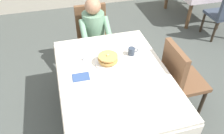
{
  "coord_description": "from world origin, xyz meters",
  "views": [
    {
      "loc": [
        -0.46,
        -1.61,
        2.23
      ],
      "look_at": [
        -0.01,
        0.06,
        0.79
      ],
      "focal_mm": 35.57,
      "sensor_mm": 36.0,
      "label": 1
    }
  ],
  "objects": [
    {
      "name": "fork_left_of_plate",
      "position": [
        -0.21,
        0.17,
        0.74
      ],
      "size": [
        0.01,
        0.18,
        0.0
      ],
      "primitive_type": "cube",
      "rotation": [
        0.0,
        0.0,
        1.57
      ],
      "color": "silver",
      "rests_on": "dining_table_main"
    },
    {
      "name": "spoon_near_edge",
      "position": [
        -0.02,
        -0.15,
        0.74
      ],
      "size": [
        0.15,
        0.02,
        0.0
      ],
      "primitive_type": "cube",
      "rotation": [
        0.0,
        0.0,
        0.01
      ],
      "color": "silver",
      "rests_on": "dining_table_main"
    },
    {
      "name": "dining_table_main",
      "position": [
        0.0,
        0.0,
        0.65
      ],
      "size": [
        1.12,
        1.52,
        0.74
      ],
      "color": "silver",
      "rests_on": "ground"
    },
    {
      "name": "cup_coffee",
      "position": [
        0.28,
        0.27,
        0.78
      ],
      "size": [
        0.11,
        0.08,
        0.08
      ],
      "color": "#333D4C",
      "rests_on": "dining_table_main"
    },
    {
      "name": "diner_person",
      "position": [
        -0.0,
        1.01,
        0.67
      ],
      "size": [
        0.4,
        0.43,
        1.12
      ],
      "rotation": [
        0.0,
        0.0,
        3.14
      ],
      "color": "gray",
      "rests_on": "ground"
    },
    {
      "name": "napkin_folded",
      "position": [
        -0.33,
        0.04,
        0.74
      ],
      "size": [
        0.17,
        0.12,
        0.01
      ],
      "primitive_type": "cube",
      "rotation": [
        0.0,
        0.0,
        -0.02
      ],
      "color": "#334C7F",
      "rests_on": "dining_table_main"
    },
    {
      "name": "knife_right_of_plate",
      "position": [
        0.17,
        0.17,
        0.74
      ],
      "size": [
        0.02,
        0.2,
        0.0
      ],
      "primitive_type": "cube",
      "rotation": [
        0.0,
        0.0,
        1.6
      ],
      "color": "silver",
      "rests_on": "dining_table_main"
    },
    {
      "name": "plate_breakfast",
      "position": [
        -0.02,
        0.19,
        0.75
      ],
      "size": [
        0.28,
        0.28,
        0.02
      ],
      "primitive_type": "cylinder",
      "color": "white",
      "rests_on": "dining_table_main"
    },
    {
      "name": "ground_plane",
      "position": [
        0.0,
        0.0,
        0.0
      ],
      "size": [
        14.0,
        14.0,
        0.0
      ],
      "primitive_type": "plane",
      "color": "#474C47"
    },
    {
      "name": "chair_diner",
      "position": [
        -0.0,
        1.17,
        0.53
      ],
      "size": [
        0.44,
        0.45,
        0.93
      ],
      "rotation": [
        0.0,
        0.0,
        3.14
      ],
      "color": "brown",
      "rests_on": "ground"
    },
    {
      "name": "breakfast_stack",
      "position": [
        -0.02,
        0.19,
        0.8
      ],
      "size": [
        0.21,
        0.21,
        0.1
      ],
      "color": "tan",
      "rests_on": "plate_breakfast"
    },
    {
      "name": "chair_right_side",
      "position": [
        0.77,
        0.0,
        0.53
      ],
      "size": [
        0.45,
        0.44,
        0.93
      ],
      "rotation": [
        0.0,
        0.0,
        -1.57
      ],
      "color": "brown",
      "rests_on": "ground"
    },
    {
      "name": "syrup_pitcher",
      "position": [
        -0.24,
        0.3,
        0.78
      ],
      "size": [
        0.08,
        0.08,
        0.07
      ],
      "color": "silver",
      "rests_on": "dining_table_main"
    }
  ]
}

